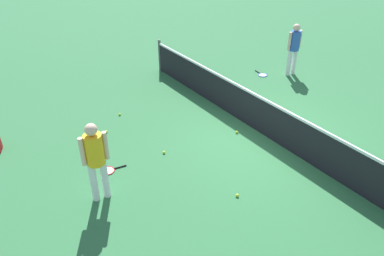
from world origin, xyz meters
TOP-DOWN VIEW (x-y plane):
  - ground_plane at (0.00, 0.00)m, footprint 40.00×40.00m
  - court_net at (0.00, 0.00)m, footprint 10.09×0.09m
  - player_near_side at (-0.13, -4.25)m, footprint 0.38×0.53m
  - player_far_side at (-2.19, 3.38)m, footprint 0.38×0.53m
  - tennis_racket_near_player at (-0.85, -3.79)m, footprint 0.36×0.60m
  - tennis_racket_far_player at (-2.68, 2.57)m, footprint 0.60×0.35m
  - tennis_ball_near_player at (-2.93, -2.53)m, footprint 0.07×0.07m
  - tennis_ball_by_net at (-0.71, -2.47)m, footprint 0.07×0.07m
  - tennis_ball_baseline at (1.38, -2.05)m, footprint 0.07×0.07m
  - tennis_ball_stray_left at (-0.41, -0.51)m, footprint 0.07×0.07m
  - tennis_ball_stray_right at (-2.32, -3.20)m, footprint 0.07×0.07m

SIDE VIEW (x-z plane):
  - ground_plane at x=0.00m, z-range 0.00..0.00m
  - tennis_racket_near_player at x=-0.85m, z-range 0.00..0.03m
  - tennis_racket_far_player at x=-2.68m, z-range 0.00..0.03m
  - tennis_ball_near_player at x=-2.93m, z-range 0.00..0.07m
  - tennis_ball_by_net at x=-0.71m, z-range 0.00..0.07m
  - tennis_ball_baseline at x=1.38m, z-range 0.00..0.07m
  - tennis_ball_stray_left at x=-0.41m, z-range 0.00..0.07m
  - tennis_ball_stray_right at x=-2.32m, z-range 0.00..0.07m
  - court_net at x=0.00m, z-range -0.03..1.04m
  - player_near_side at x=-0.13m, z-range 0.16..1.86m
  - player_far_side at x=-2.19m, z-range 0.16..1.86m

